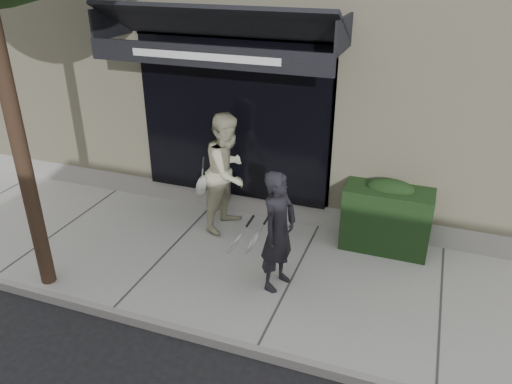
% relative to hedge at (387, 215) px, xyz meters
% --- Properties ---
extents(ground, '(80.00, 80.00, 0.00)m').
position_rel_hedge_xyz_m(ground, '(-1.10, -1.25, -0.66)').
color(ground, black).
rests_on(ground, ground).
extents(sidewalk, '(20.00, 3.00, 0.12)m').
position_rel_hedge_xyz_m(sidewalk, '(-1.10, -1.25, -0.60)').
color(sidewalk, '#9B9B96').
rests_on(sidewalk, ground).
extents(curb, '(20.00, 0.10, 0.14)m').
position_rel_hedge_xyz_m(curb, '(-1.10, -2.80, -0.59)').
color(curb, gray).
rests_on(curb, ground).
extents(building_facade, '(14.30, 8.04, 5.64)m').
position_rel_hedge_xyz_m(building_facade, '(-1.11, 3.71, 2.08)').
color(building_facade, beige).
rests_on(building_facade, ground).
extents(hedge, '(1.30, 0.70, 1.14)m').
position_rel_hedge_xyz_m(hedge, '(0.00, 0.00, 0.00)').
color(hedge, black).
rests_on(hedge, sidewalk).
extents(pedestrian_front, '(0.83, 0.89, 1.70)m').
position_rel_hedge_xyz_m(pedestrian_front, '(-1.26, -1.53, 0.31)').
color(pedestrian_front, black).
rests_on(pedestrian_front, sidewalk).
extents(pedestrian_back, '(0.91, 1.08, 1.96)m').
position_rel_hedge_xyz_m(pedestrian_back, '(-2.53, -0.22, 0.44)').
color(pedestrian_back, '#BEBB98').
rests_on(pedestrian_back, sidewalk).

